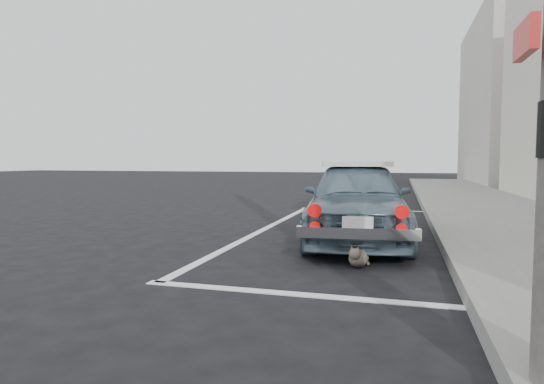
{
  "coord_description": "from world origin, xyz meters",
  "views": [
    {
      "loc": [
        1.28,
        -4.28,
        1.16
      ],
      "look_at": [
        -0.32,
        1.42,
        0.75
      ],
      "focal_mm": 30.0,
      "sensor_mm": 36.0,
      "label": 1
    }
  ],
  "objects": [
    {
      "name": "pline_front",
      "position": [
        0.5,
        6.5,
        0.0
      ],
      "size": [
        3.0,
        0.12,
        0.01
      ],
      "primitive_type": "cube",
      "color": "silver",
      "rests_on": "ground"
    },
    {
      "name": "pline_side",
      "position": [
        -0.9,
        3.0,
        0.0
      ],
      "size": [
        0.12,
        7.0,
        0.01
      ],
      "primitive_type": "cube",
      "color": "silver",
      "rests_on": "ground"
    },
    {
      "name": "cat",
      "position": [
        0.86,
        0.69,
        0.12
      ],
      "size": [
        0.27,
        0.46,
        0.25
      ],
      "rotation": [
        0.0,
        0.0,
        -0.21
      ],
      "color": "#635A4B",
      "rests_on": "ground"
    },
    {
      "name": "building_far",
      "position": [
        6.35,
        20.0,
        4.0
      ],
      "size": [
        3.5,
        10.0,
        8.0
      ],
      "primitive_type": "cube",
      "color": "beige",
      "rests_on": "ground"
    },
    {
      "name": "retro_coupe",
      "position": [
        0.69,
        2.32,
        0.6
      ],
      "size": [
        1.72,
        3.58,
        1.18
      ],
      "rotation": [
        0.0,
        0.0,
        0.1
      ],
      "color": "slate",
      "rests_on": "ground"
    },
    {
      "name": "ground",
      "position": [
        0.0,
        0.0,
        0.0
      ],
      "size": [
        80.0,
        80.0,
        0.0
      ],
      "primitive_type": "plane",
      "color": "black",
      "rests_on": "ground"
    },
    {
      "name": "pline_rear",
      "position": [
        0.5,
        -0.5,
        0.0
      ],
      "size": [
        3.0,
        0.12,
        0.01
      ],
      "primitive_type": "cube",
      "color": "silver",
      "rests_on": "ground"
    }
  ]
}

